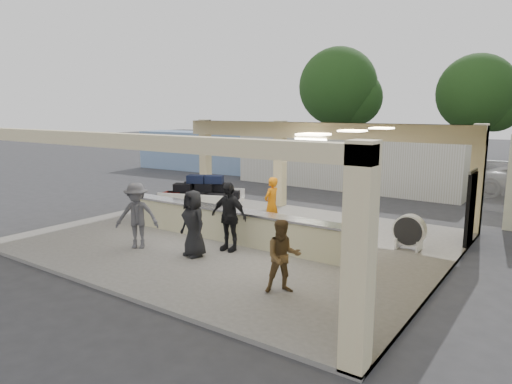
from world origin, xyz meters
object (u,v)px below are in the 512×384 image
Objects in this scene: car_dark at (484,176)px; container_white at (345,163)px; baggage_counter at (229,225)px; passenger_a at (283,256)px; baggage_handler at (271,204)px; passenger_b at (229,216)px; passenger_d at (193,223)px; luggage_cart at (202,195)px; passenger_c at (137,216)px; drum_fan at (409,231)px; container_blue at (205,151)px.

car_dark is 7.06m from container_white.
passenger_a is (3.37, -2.44, 0.31)m from baggage_counter.
baggage_handler is 5.18m from passenger_a.
passenger_a is at bearing -34.53° from passenger_b.
luggage_cart is at bearing 141.63° from passenger_d.
luggage_cart is 3.88m from passenger_c.
drum_fan is 0.52× the size of passenger_b.
passenger_b is 1.03× the size of passenger_c.
baggage_handler reaches higher than baggage_counter.
baggage_counter is 2.05× the size of car_dark.
drum_fan is at bearing -174.77° from car_dark.
container_blue is at bearing 103.65° from car_dark.
passenger_d is at bearing 125.22° from passenger_a.
baggage_counter is 2.69m from passenger_c.
drum_fan is at bearing -55.08° from container_white.
drum_fan is 7.67m from passenger_c.
passenger_a reaches higher than drum_fan.
container_white reaches higher than passenger_d.
container_blue reaches higher than passenger_a.
car_dark is 16.72m from container_blue.
drum_fan is (4.66, 2.23, 0.04)m from baggage_counter.
passenger_c is at bearing 133.86° from passenger_a.
luggage_cart is at bearing -96.06° from container_white.
passenger_b is at bearing 77.56° from passenger_d.
car_dark is (4.06, 15.78, -0.40)m from passenger_b.
baggage_counter is 4.18m from passenger_a.
luggage_cart is 15.16m from car_dark.
passenger_d is (1.81, 0.36, -0.04)m from passenger_c.
container_white is 10.62m from container_blue.
passenger_d is at bearing -70.58° from luggage_cart.
baggage_handler is 0.15× the size of container_white.
drum_fan is 0.55× the size of passenger_d.
car_dark is 0.41× the size of container_blue.
container_blue reaches higher than passenger_c.
baggage_counter is 1.05m from passenger_b.
drum_fan reaches higher than baggage_counter.
passenger_b is (-4.10, -2.97, 0.43)m from drum_fan.
container_blue reaches higher than passenger_d.
baggage_counter is at bearing -8.15° from baggage_handler.
drum_fan is at bearing 32.90° from passenger_a.
luggage_cart is 14.26m from container_blue.
passenger_d is 18.62m from container_blue.
container_white is at bearing 63.19° from luggage_cart.
passenger_b is at bearing 7.94° from baggage_handler.
passenger_c is 17.81m from container_blue.
car_dark is at bearing 34.98° from passenger_c.
passenger_d is at bearing -118.69° from passenger_b.
car_dark is 0.34× the size of container_white.
baggage_counter is 4.71× the size of baggage_handler.
drum_fan is at bearing 32.64° from passenger_b.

